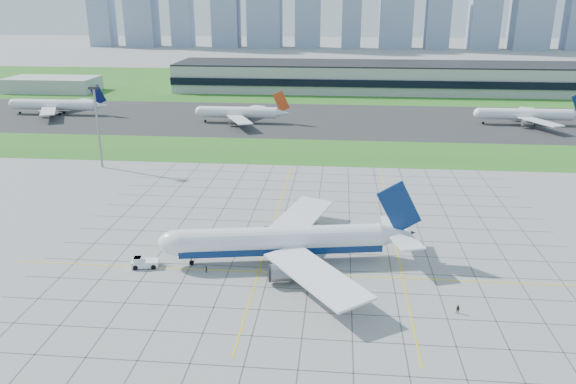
% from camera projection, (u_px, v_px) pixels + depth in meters
% --- Properties ---
extents(ground, '(1400.00, 1400.00, 0.00)m').
position_uv_depth(ground, '(310.00, 269.00, 111.40)').
color(ground, '#989893').
rests_on(ground, ground).
extents(grass_median, '(700.00, 35.00, 0.04)m').
position_uv_depth(grass_median, '(325.00, 152.00, 196.05)').
color(grass_median, '#27601B').
rests_on(grass_median, ground).
extents(asphalt_taxiway, '(700.00, 75.00, 0.04)m').
position_uv_depth(asphalt_taxiway, '(329.00, 120.00, 247.78)').
color(asphalt_taxiway, '#383838').
rests_on(asphalt_taxiway, ground).
extents(grass_far, '(700.00, 145.00, 0.04)m').
position_uv_depth(grass_far, '(333.00, 84.00, 351.25)').
color(grass_far, '#27601B').
rests_on(grass_far, ground).
extents(apron_markings, '(120.00, 130.00, 0.03)m').
position_uv_depth(apron_markings, '(315.00, 246.00, 121.79)').
color(apron_markings, '#474744').
rests_on(apron_markings, ground).
extents(terminal, '(260.00, 43.00, 15.80)m').
position_uv_depth(terminal, '(402.00, 77.00, 321.50)').
color(terminal, '#B7B7B2').
rests_on(terminal, ground).
extents(service_block, '(50.00, 25.00, 8.00)m').
position_uv_depth(service_block, '(53.00, 84.00, 321.73)').
color(service_block, '#B7B7B2').
rests_on(service_block, ground).
extents(light_mast, '(2.50, 2.50, 25.60)m').
position_uv_depth(light_mast, '(97.00, 117.00, 173.41)').
color(light_mast, gray).
rests_on(light_mast, ground).
extents(airliner, '(52.97, 53.23, 16.79)m').
position_uv_depth(airliner, '(283.00, 241.00, 113.24)').
color(airliner, white).
rests_on(airliner, ground).
extents(pushback_tug, '(7.90, 3.49, 2.17)m').
position_uv_depth(pushback_tug, '(144.00, 263.00, 112.14)').
color(pushback_tug, white).
rests_on(pushback_tug, ground).
extents(crew_near, '(0.46, 0.62, 1.55)m').
position_uv_depth(crew_near, '(206.00, 269.00, 109.83)').
color(crew_near, black).
rests_on(crew_near, ground).
extents(crew_far, '(0.98, 0.96, 1.59)m').
position_uv_depth(crew_far, '(458.00, 309.00, 95.61)').
color(crew_far, black).
rests_on(crew_far, ground).
extents(distant_jet_0, '(44.57, 42.66, 14.08)m').
position_uv_depth(distant_jet_0, '(55.00, 105.00, 257.94)').
color(distant_jet_0, white).
rests_on(distant_jet_0, ground).
extents(distant_jet_1, '(38.77, 42.66, 14.08)m').
position_uv_depth(distant_jet_1, '(240.00, 112.00, 240.87)').
color(distant_jet_1, white).
rests_on(distant_jet_1, ground).
extents(distant_jet_2, '(44.08, 42.66, 14.08)m').
position_uv_depth(distant_jet_2, '(527.00, 114.00, 236.96)').
color(distant_jet_2, white).
rests_on(distant_jet_2, ground).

